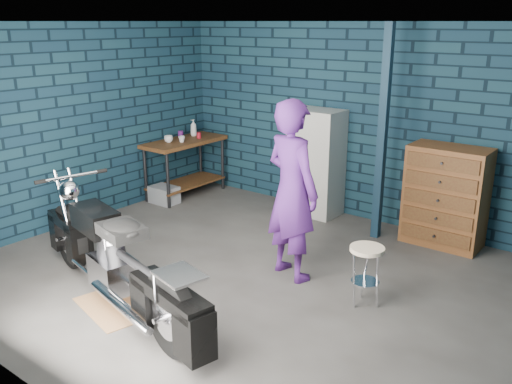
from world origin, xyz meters
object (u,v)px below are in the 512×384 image
person (292,191)px  shop_stool (365,276)px  motorcycle (114,252)px  storage_bin (164,195)px  locker (315,163)px  tool_chest (445,197)px  workbench (185,168)px

person → shop_stool: 1.17m
motorcycle → shop_stool: motorcycle is taller
person → motorcycle: bearing=75.2°
storage_bin → locker: (2.09, 1.02, 0.63)m
storage_bin → shop_stool: (3.91, -0.97, 0.18)m
motorcycle → storage_bin: 3.22m
locker → tool_chest: 1.89m
storage_bin → shop_stool: shop_stool is taller
workbench → locker: 2.19m
storage_bin → locker: 2.41m
locker → shop_stool: (1.82, -1.99, -0.46)m
motorcycle → locker: locker is taller
workbench → storage_bin: bearing=-87.7°
motorcycle → workbench: bearing=137.3°
workbench → locker: locker is taller
workbench → tool_chest: 4.03m
shop_stool → storage_bin: bearing=166.1°
workbench → locker: (2.11, 0.52, 0.31)m
shop_stool → workbench: bearing=159.5°
motorcycle → shop_stool: (1.91, 1.52, -0.27)m
tool_chest → locker: bearing=180.0°
workbench → storage_bin: 0.60m
motorcycle → person: size_ratio=1.34×
motorcycle → locker: (0.09, 3.51, 0.19)m
workbench → storage_bin: workbench is taller
motorcycle → person: (0.96, 1.62, 0.40)m
tool_chest → shop_stool: bearing=-91.8°
tool_chest → shop_stool: 2.02m
workbench → motorcycle: (2.02, -2.99, 0.12)m
motorcycle → tool_chest: tool_chest is taller
person → locker: size_ratio=1.28×
locker → shop_stool: locker is taller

